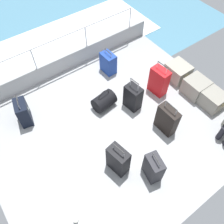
{
  "coord_description": "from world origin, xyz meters",
  "views": [
    {
      "loc": [
        2.16,
        -1.65,
        4.33
      ],
      "look_at": [
        -0.23,
        0.08,
        0.25
      ],
      "focal_mm": 37.78,
      "sensor_mm": 36.0,
      "label": 1
    }
  ],
  "objects_px": {
    "suitcase_0": "(167,120)",
    "suitcase_4": "(153,168)",
    "suitcase_1": "(133,97)",
    "suitcase_6": "(159,81)",
    "suitcase_5": "(118,160)",
    "cargo_crate_1": "(196,87)",
    "cargo_crate_0": "(178,72)",
    "duffel_bag": "(104,101)",
    "cargo_crate_2": "(213,100)",
    "suitcase_3": "(23,112)",
    "paper_cup": "(76,220)",
    "suitcase_2": "(108,63)"
  },
  "relations": [
    {
      "from": "cargo_crate_0",
      "to": "suitcase_2",
      "type": "relative_size",
      "value": 0.89
    },
    {
      "from": "suitcase_6",
      "to": "suitcase_0",
      "type": "bearing_deg",
      "value": -33.56
    },
    {
      "from": "cargo_crate_0",
      "to": "suitcase_6",
      "type": "height_order",
      "value": "suitcase_6"
    },
    {
      "from": "cargo_crate_1",
      "to": "suitcase_4",
      "type": "height_order",
      "value": "suitcase_4"
    },
    {
      "from": "suitcase_0",
      "to": "suitcase_1",
      "type": "bearing_deg",
      "value": -168.75
    },
    {
      "from": "duffel_bag",
      "to": "suitcase_6",
      "type": "bearing_deg",
      "value": 74.08
    },
    {
      "from": "suitcase_0",
      "to": "suitcase_4",
      "type": "bearing_deg",
      "value": -56.19
    },
    {
      "from": "duffel_bag",
      "to": "paper_cup",
      "type": "distance_m",
      "value": 2.5
    },
    {
      "from": "cargo_crate_0",
      "to": "suitcase_5",
      "type": "xyz_separation_m",
      "value": [
        1.06,
        -2.64,
        0.13
      ]
    },
    {
      "from": "suitcase_3",
      "to": "suitcase_6",
      "type": "height_order",
      "value": "suitcase_6"
    },
    {
      "from": "suitcase_5",
      "to": "cargo_crate_1",
      "type": "bearing_deg",
      "value": 99.81
    },
    {
      "from": "duffel_bag",
      "to": "paper_cup",
      "type": "height_order",
      "value": "duffel_bag"
    },
    {
      "from": "suitcase_1",
      "to": "paper_cup",
      "type": "relative_size",
      "value": 8.28
    },
    {
      "from": "suitcase_2",
      "to": "paper_cup",
      "type": "bearing_deg",
      "value": -44.01
    },
    {
      "from": "suitcase_6",
      "to": "suitcase_4",
      "type": "bearing_deg",
      "value": -45.02
    },
    {
      "from": "cargo_crate_0",
      "to": "suitcase_0",
      "type": "bearing_deg",
      "value": -54.25
    },
    {
      "from": "cargo_crate_0",
      "to": "suitcase_3",
      "type": "xyz_separation_m",
      "value": [
        -0.99,
        -3.61,
        0.09
      ]
    },
    {
      "from": "suitcase_4",
      "to": "suitcase_6",
      "type": "relative_size",
      "value": 0.79
    },
    {
      "from": "suitcase_3",
      "to": "suitcase_4",
      "type": "xyz_separation_m",
      "value": [
        2.54,
        1.4,
        0.0
      ]
    },
    {
      "from": "cargo_crate_2",
      "to": "suitcase_5",
      "type": "height_order",
      "value": "suitcase_5"
    },
    {
      "from": "suitcase_2",
      "to": "suitcase_3",
      "type": "height_order",
      "value": "suitcase_3"
    },
    {
      "from": "suitcase_0",
      "to": "suitcase_1",
      "type": "height_order",
      "value": "suitcase_1"
    },
    {
      "from": "cargo_crate_0",
      "to": "cargo_crate_2",
      "type": "bearing_deg",
      "value": -0.08
    },
    {
      "from": "paper_cup",
      "to": "cargo_crate_1",
      "type": "bearing_deg",
      "value": 102.21
    },
    {
      "from": "suitcase_1",
      "to": "suitcase_3",
      "type": "relative_size",
      "value": 1.17
    },
    {
      "from": "suitcase_0",
      "to": "suitcase_2",
      "type": "relative_size",
      "value": 1.27
    },
    {
      "from": "cargo_crate_0",
      "to": "suitcase_6",
      "type": "xyz_separation_m",
      "value": [
        0.05,
        -0.71,
        0.15
      ]
    },
    {
      "from": "suitcase_1",
      "to": "suitcase_2",
      "type": "relative_size",
      "value": 1.29
    },
    {
      "from": "suitcase_2",
      "to": "duffel_bag",
      "type": "bearing_deg",
      "value": -40.17
    },
    {
      "from": "suitcase_1",
      "to": "suitcase_6",
      "type": "bearing_deg",
      "value": 90.1
    },
    {
      "from": "cargo_crate_2",
      "to": "suitcase_3",
      "type": "distance_m",
      "value": 4.17
    },
    {
      "from": "suitcase_0",
      "to": "suitcase_6",
      "type": "bearing_deg",
      "value": 146.44
    },
    {
      "from": "cargo_crate_1",
      "to": "paper_cup",
      "type": "bearing_deg",
      "value": -77.79
    },
    {
      "from": "cargo_crate_1",
      "to": "suitcase_6",
      "type": "height_order",
      "value": "suitcase_6"
    },
    {
      "from": "suitcase_5",
      "to": "suitcase_0",
      "type": "bearing_deg",
      "value": 95.27
    },
    {
      "from": "suitcase_4",
      "to": "duffel_bag",
      "type": "xyz_separation_m",
      "value": [
        -1.86,
        0.21,
        -0.11
      ]
    },
    {
      "from": "suitcase_2",
      "to": "paper_cup",
      "type": "distance_m",
      "value": 3.65
    },
    {
      "from": "cargo_crate_0",
      "to": "suitcase_2",
      "type": "xyz_separation_m",
      "value": [
        -1.2,
        -1.26,
        0.07
      ]
    },
    {
      "from": "cargo_crate_1",
      "to": "cargo_crate_2",
      "type": "bearing_deg",
      "value": 3.53
    },
    {
      "from": "paper_cup",
      "to": "suitcase_1",
      "type": "bearing_deg",
      "value": 120.66
    },
    {
      "from": "cargo_crate_1",
      "to": "suitcase_0",
      "type": "height_order",
      "value": "suitcase_0"
    },
    {
      "from": "suitcase_5",
      "to": "suitcase_6",
      "type": "height_order",
      "value": "suitcase_6"
    },
    {
      "from": "paper_cup",
      "to": "suitcase_4",
      "type": "bearing_deg",
      "value": 85.62
    },
    {
      "from": "cargo_crate_0",
      "to": "cargo_crate_2",
      "type": "relative_size",
      "value": 1.07
    },
    {
      "from": "suitcase_1",
      "to": "suitcase_6",
      "type": "distance_m",
      "value": 0.77
    },
    {
      "from": "suitcase_0",
      "to": "suitcase_6",
      "type": "distance_m",
      "value": 1.06
    },
    {
      "from": "suitcase_0",
      "to": "suitcase_5",
      "type": "relative_size",
      "value": 1.03
    },
    {
      "from": "suitcase_0",
      "to": "suitcase_6",
      "type": "height_order",
      "value": "suitcase_6"
    },
    {
      "from": "cargo_crate_1",
      "to": "duffel_bag",
      "type": "bearing_deg",
      "value": -115.16
    },
    {
      "from": "suitcase_3",
      "to": "suitcase_0",
      "type": "bearing_deg",
      "value": 50.0
    }
  ]
}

